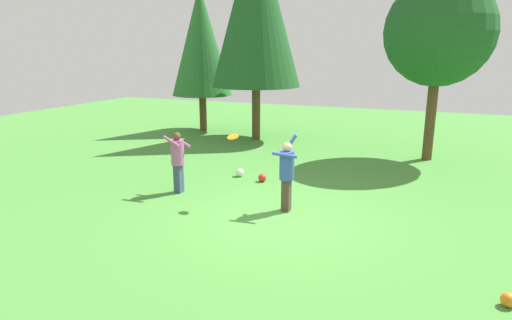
% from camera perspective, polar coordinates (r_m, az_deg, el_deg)
% --- Properties ---
extents(ground_plane, '(40.00, 40.00, 0.00)m').
position_cam_1_polar(ground_plane, '(9.84, 3.10, -7.58)').
color(ground_plane, '#478C38').
extents(person_thrower, '(0.57, 0.50, 1.81)m').
position_cam_1_polar(person_thrower, '(9.97, 4.06, -1.39)').
color(person_thrower, '#4C382D').
rests_on(person_thrower, ground_plane).
extents(person_catcher, '(0.62, 0.56, 1.61)m').
position_cam_1_polar(person_catcher, '(11.46, -10.25, 0.36)').
color(person_catcher, '#38476B').
rests_on(person_catcher, ground_plane).
extents(frisbee, '(0.33, 0.32, 0.11)m').
position_cam_1_polar(frisbee, '(10.25, -3.07, 3.05)').
color(frisbee, orange).
extents(ball_red, '(0.23, 0.23, 0.23)m').
position_cam_1_polar(ball_red, '(12.41, 0.82, -2.36)').
color(ball_red, red).
rests_on(ball_red, ground_plane).
extents(ball_orange, '(0.22, 0.22, 0.22)m').
position_cam_1_polar(ball_orange, '(7.62, 30.21, -15.58)').
color(ball_orange, orange).
rests_on(ball_orange, ground_plane).
extents(ball_white, '(0.25, 0.25, 0.25)m').
position_cam_1_polar(ball_white, '(12.93, -2.15, -1.64)').
color(ball_white, white).
rests_on(ball_white, ground_plane).
extents(tree_left, '(3.62, 3.62, 8.65)m').
position_cam_1_polar(tree_left, '(18.15, 0.01, 19.77)').
color(tree_left, brown).
rests_on(tree_left, ground_plane).
extents(tree_far_left, '(2.71, 2.71, 6.48)m').
position_cam_1_polar(tree_far_left, '(20.25, -7.25, 15.21)').
color(tree_far_left, brown).
rests_on(tree_far_left, ground_plane).
extents(tree_right, '(3.50, 3.50, 5.98)m').
position_cam_1_polar(tree_right, '(15.69, 22.90, 15.17)').
color(tree_right, brown).
rests_on(tree_right, ground_plane).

